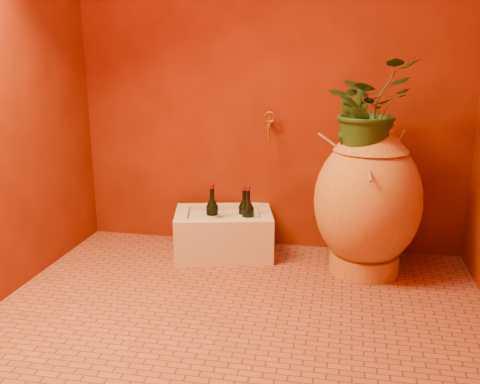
% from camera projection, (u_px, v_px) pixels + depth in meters
% --- Properties ---
extents(floor, '(2.50, 2.50, 0.00)m').
position_uv_depth(floor, '(238.00, 312.00, 2.70)').
color(floor, brown).
rests_on(floor, ground).
extents(wall_back, '(2.50, 0.02, 2.50)m').
position_uv_depth(wall_back, '(270.00, 54.00, 3.32)').
color(wall_back, '#571705').
rests_on(wall_back, ground).
extents(amphora, '(0.63, 0.64, 0.88)m').
position_uv_depth(amphora, '(368.00, 200.00, 3.08)').
color(amphora, '#B88033').
rests_on(amphora, floor).
extents(stone_basin, '(0.69, 0.55, 0.28)m').
position_uv_depth(stone_basin, '(224.00, 234.00, 3.42)').
color(stone_basin, beige).
rests_on(stone_basin, floor).
extents(wine_bottle_a, '(0.08, 0.08, 0.32)m').
position_uv_depth(wine_bottle_a, '(248.00, 219.00, 3.30)').
color(wine_bottle_a, black).
rests_on(wine_bottle_a, stone_basin).
extents(wine_bottle_b, '(0.08, 0.08, 0.32)m').
position_uv_depth(wine_bottle_b, '(212.00, 217.00, 3.33)').
color(wine_bottle_b, black).
rests_on(wine_bottle_b, stone_basin).
extents(wine_bottle_c, '(0.07, 0.07, 0.29)m').
position_uv_depth(wine_bottle_c, '(244.00, 216.00, 3.38)').
color(wine_bottle_c, black).
rests_on(wine_bottle_c, stone_basin).
extents(wall_tap, '(0.07, 0.15, 0.17)m').
position_uv_depth(wall_tap, '(269.00, 124.00, 3.35)').
color(wall_tap, '#AE8628').
rests_on(wall_tap, wall_back).
extents(plant_main, '(0.64, 0.64, 0.54)m').
position_uv_depth(plant_main, '(368.00, 108.00, 2.93)').
color(plant_main, '#1D3F16').
rests_on(plant_main, amphora).
extents(plant_side, '(0.24, 0.26, 0.37)m').
position_uv_depth(plant_side, '(355.00, 128.00, 2.94)').
color(plant_side, '#1D3F16').
rests_on(plant_side, amphora).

